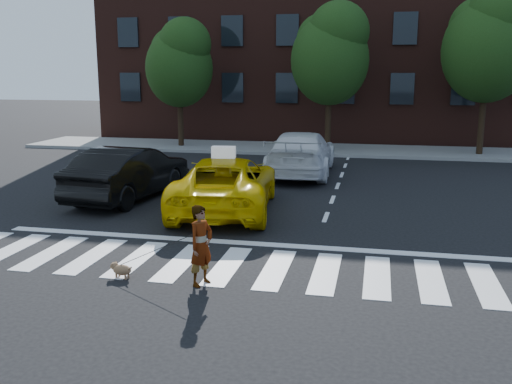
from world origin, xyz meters
TOP-DOWN VIEW (x-y plane):
  - ground at (0.00, 0.00)m, footprint 120.00×120.00m
  - crosswalk at (0.00, 0.00)m, footprint 13.00×2.40m
  - stop_line at (0.00, 1.60)m, footprint 12.00×0.30m
  - sidewalk_far at (0.00, 17.50)m, footprint 30.00×4.00m
  - building at (0.00, 25.00)m, footprint 26.00×10.00m
  - tree_left at (-6.97, 17.00)m, footprint 3.39×3.38m
  - tree_mid at (0.53, 17.00)m, footprint 3.69×3.69m
  - tree_right at (7.53, 17.00)m, footprint 4.00×4.00m
  - taxi at (-1.26, 4.58)m, footprint 3.23×5.84m
  - black_sedan at (-4.60, 5.44)m, footprint 2.29×5.15m
  - white_suv at (0.05, 10.72)m, footprint 2.49×5.78m
  - woman at (-0.20, -1.10)m, footprint 0.56×0.66m
  - dog at (-1.84, -1.09)m, footprint 0.51×0.28m
  - taxi_sign at (-1.26, 4.38)m, footprint 0.68×0.36m

SIDE VIEW (x-z plane):
  - ground at x=0.00m, z-range 0.00..0.00m
  - crosswalk at x=0.00m, z-range 0.00..0.01m
  - stop_line at x=0.00m, z-range 0.00..0.01m
  - sidewalk_far at x=0.00m, z-range 0.00..0.15m
  - dog at x=-1.84m, z-range 0.02..0.32m
  - woman at x=-0.20m, z-range 0.00..1.52m
  - taxi at x=-1.26m, z-range 0.00..1.55m
  - black_sedan at x=-4.60m, z-range 0.00..1.64m
  - white_suv at x=0.05m, z-range 0.00..1.66m
  - taxi_sign at x=-1.26m, z-range 1.55..1.87m
  - tree_left at x=-6.97m, z-range 1.19..7.69m
  - tree_mid at x=0.53m, z-range 1.30..8.40m
  - tree_right at x=7.53m, z-range 1.41..9.11m
  - building at x=0.00m, z-range 0.00..12.00m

